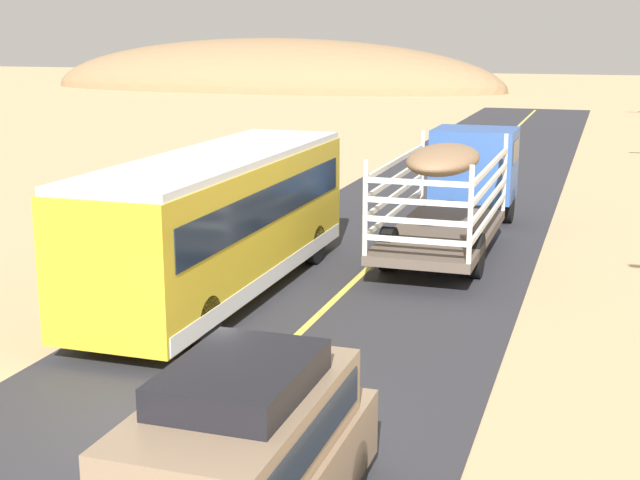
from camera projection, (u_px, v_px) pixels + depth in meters
ground_plane at (189, 438)px, 13.00m from camera, size 240.00×240.00×0.00m
road_surface at (189, 438)px, 13.00m from camera, size 8.00×120.00×0.02m
road_centre_line at (189, 437)px, 13.00m from camera, size 0.16×117.60×0.00m
suv_near at (243, 458)px, 9.95m from camera, size 1.90×4.62×2.29m
livestock_truck at (463, 175)px, 25.58m from camera, size 2.53×9.70×3.02m
bus at (221, 220)px, 19.71m from camera, size 2.54×10.00×3.21m
boulder_near_shoulder at (292, 166)px, 37.24m from camera, size 0.88×0.81×0.67m
distant_hill at (269, 89)px, 92.83m from camera, size 49.71×17.78×10.46m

